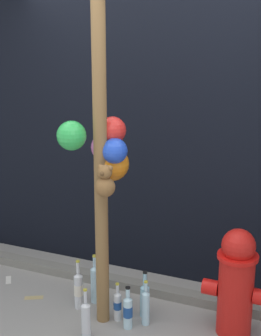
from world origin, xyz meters
TOP-DOWN VIEW (x-y plane):
  - building_wall at (0.00, 1.32)m, footprint 10.00×0.20m
  - curb_strip at (0.00, 0.87)m, footprint 8.00×0.12m
  - memorial_post at (-0.13, 0.38)m, footprint 0.51×0.47m
  - fire_hydrant at (0.85, 0.58)m, footprint 0.49×0.30m
  - bottle_0 at (-0.38, 0.43)m, footprint 0.07×0.07m
  - bottle_1 at (-0.15, 0.11)m, footprint 0.07×0.07m
  - bottle_2 at (-0.30, 0.56)m, footprint 0.08×0.08m
  - bottle_3 at (0.20, 0.42)m, footprint 0.06×0.06m
  - bottle_4 at (-0.02, 0.39)m, footprint 0.06×0.06m
  - bottle_5 at (0.10, 0.32)m, footprint 0.07×0.07m
  - bottle_6 at (0.16, 0.52)m, footprint 0.07×0.07m
  - litter_1 at (-0.81, 0.41)m, footprint 0.17×0.12m
  - litter_2 at (-1.20, 0.58)m, footprint 0.12×0.15m

SIDE VIEW (x-z plane):
  - litter_1 at x=-0.81m, z-range 0.00..0.01m
  - litter_2 at x=-1.20m, z-range 0.00..0.01m
  - curb_strip at x=0.00m, z-range 0.00..0.08m
  - bottle_4 at x=-0.02m, z-range -0.03..0.29m
  - bottle_5 at x=0.10m, z-range -0.03..0.32m
  - bottle_1 at x=-0.15m, z-range -0.04..0.35m
  - bottle_3 at x=0.20m, z-range -0.03..0.33m
  - bottle_6 at x=0.16m, z-range -0.04..0.35m
  - bottle_0 at x=-0.38m, z-range -0.04..0.38m
  - bottle_2 at x=-0.30m, z-range -0.04..0.39m
  - fire_hydrant at x=0.85m, z-range 0.00..0.83m
  - memorial_post at x=-0.13m, z-range 0.12..2.94m
  - building_wall at x=0.00m, z-range 0.00..3.28m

